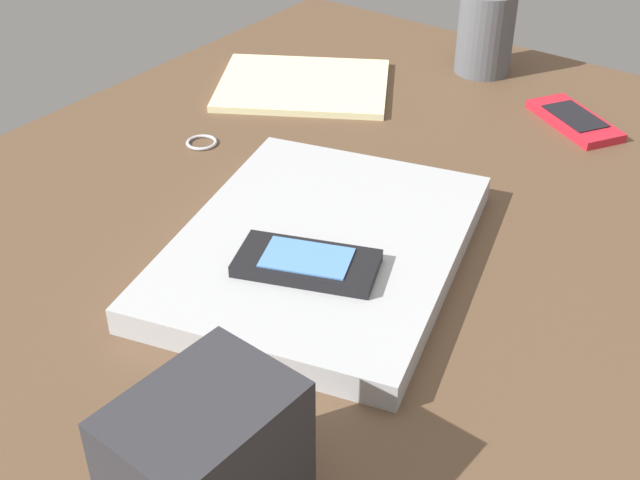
{
  "coord_description": "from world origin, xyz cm",
  "views": [
    {
      "loc": [
        43.74,
        37.1,
        45.72
      ],
      "look_at": [
        -4.36,
        1.99,
        5.0
      ],
      "focal_mm": 47.42,
      "sensor_mm": 36.0,
      "label": 1
    }
  ],
  "objects_px": {
    "laptop_closed": "(320,248)",
    "notepad": "(303,85)",
    "desk_organizer": "(207,467)",
    "cell_phone_on_laptop": "(310,260)",
    "cell_phone_on_desk": "(574,120)",
    "pen_cup": "(485,32)",
    "key_ring": "(202,142)"
  },
  "relations": [
    {
      "from": "laptop_closed",
      "to": "cell_phone_on_laptop",
      "type": "distance_m",
      "value": 0.05
    },
    {
      "from": "laptop_closed",
      "to": "cell_phone_on_laptop",
      "type": "relative_size",
      "value": 2.4
    },
    {
      "from": "cell_phone_on_desk",
      "to": "desk_organizer",
      "type": "relative_size",
      "value": 1.23
    },
    {
      "from": "notepad",
      "to": "desk_organizer",
      "type": "bearing_deg",
      "value": 1.96
    },
    {
      "from": "cell_phone_on_desk",
      "to": "pen_cup",
      "type": "bearing_deg",
      "value": -115.78
    },
    {
      "from": "cell_phone_on_desk",
      "to": "pen_cup",
      "type": "height_order",
      "value": "pen_cup"
    },
    {
      "from": "cell_phone_on_laptop",
      "to": "key_ring",
      "type": "relative_size",
      "value": 3.75
    },
    {
      "from": "pen_cup",
      "to": "cell_phone_on_desk",
      "type": "bearing_deg",
      "value": 64.22
    },
    {
      "from": "laptop_closed",
      "to": "notepad",
      "type": "height_order",
      "value": "laptop_closed"
    },
    {
      "from": "desk_organizer",
      "to": "cell_phone_on_desk",
      "type": "bearing_deg",
      "value": -173.63
    },
    {
      "from": "cell_phone_on_desk",
      "to": "notepad",
      "type": "relative_size",
      "value": 0.62
    },
    {
      "from": "laptop_closed",
      "to": "notepad",
      "type": "bearing_deg",
      "value": -155.48
    },
    {
      "from": "pen_cup",
      "to": "key_ring",
      "type": "bearing_deg",
      "value": -23.17
    },
    {
      "from": "cell_phone_on_laptop",
      "to": "key_ring",
      "type": "height_order",
      "value": "cell_phone_on_laptop"
    },
    {
      "from": "cell_phone_on_laptop",
      "to": "pen_cup",
      "type": "bearing_deg",
      "value": -169.03
    },
    {
      "from": "laptop_closed",
      "to": "cell_phone_on_desk",
      "type": "height_order",
      "value": "laptop_closed"
    },
    {
      "from": "laptop_closed",
      "to": "desk_organizer",
      "type": "height_order",
      "value": "desk_organizer"
    },
    {
      "from": "pen_cup",
      "to": "desk_organizer",
      "type": "bearing_deg",
      "value": 14.65
    },
    {
      "from": "cell_phone_on_laptop",
      "to": "cell_phone_on_desk",
      "type": "distance_m",
      "value": 0.42
    },
    {
      "from": "laptop_closed",
      "to": "key_ring",
      "type": "distance_m",
      "value": 0.25
    },
    {
      "from": "cell_phone_on_laptop",
      "to": "desk_organizer",
      "type": "xyz_separation_m",
      "value": [
        0.22,
        0.09,
        0.02
      ]
    },
    {
      "from": "notepad",
      "to": "desk_organizer",
      "type": "relative_size",
      "value": 1.98
    },
    {
      "from": "desk_organizer",
      "to": "pen_cup",
      "type": "height_order",
      "value": "same"
    },
    {
      "from": "notepad",
      "to": "cell_phone_on_desk",
      "type": "bearing_deg",
      "value": 78.1
    },
    {
      "from": "laptop_closed",
      "to": "cell_phone_on_laptop",
      "type": "bearing_deg",
      "value": 10.73
    },
    {
      "from": "desk_organizer",
      "to": "cell_phone_on_laptop",
      "type": "bearing_deg",
      "value": -154.09
    },
    {
      "from": "laptop_closed",
      "to": "cell_phone_on_desk",
      "type": "distance_m",
      "value": 0.39
    },
    {
      "from": "desk_organizer",
      "to": "pen_cup",
      "type": "relative_size",
      "value": 1.01
    },
    {
      "from": "desk_organizer",
      "to": "key_ring",
      "type": "bearing_deg",
      "value": -132.96
    },
    {
      "from": "laptop_closed",
      "to": "desk_organizer",
      "type": "bearing_deg",
      "value": 8.02
    },
    {
      "from": "cell_phone_on_desk",
      "to": "pen_cup",
      "type": "xyz_separation_m",
      "value": [
        -0.07,
        -0.15,
        0.05
      ]
    },
    {
      "from": "desk_organizer",
      "to": "notepad",
      "type": "bearing_deg",
      "value": -144.34
    }
  ]
}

